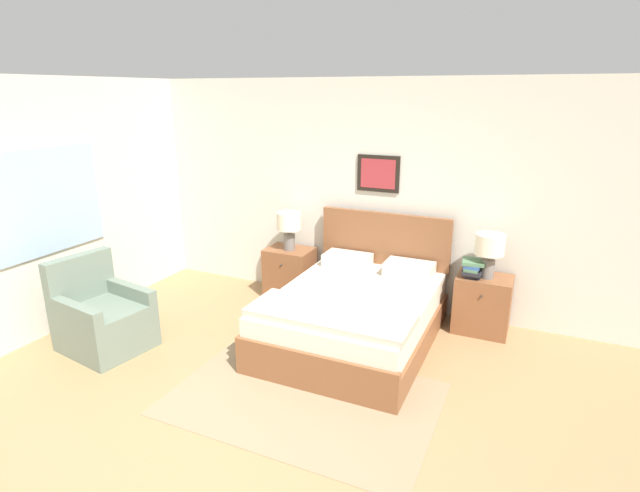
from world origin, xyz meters
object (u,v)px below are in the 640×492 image
object	(u,v)px
nightstand_near_window	(290,273)
bed	(355,314)
table_lamp_near_window	(289,224)
nightstand_by_door	(482,304)
table_lamp_by_door	(489,249)
armchair	(102,319)

from	to	relation	value
nightstand_near_window	bed	bearing A→B (deg)	-33.91
table_lamp_near_window	nightstand_by_door	bearing A→B (deg)	0.52
bed	nightstand_by_door	size ratio (longest dim) A/B	3.24
table_lamp_by_door	nightstand_by_door	bearing A→B (deg)	124.75
bed	table_lamp_by_door	bearing A→B (deg)	32.88
table_lamp_near_window	table_lamp_by_door	xyz separation A→B (m)	(2.29, 0.00, 0.00)
nightstand_near_window	table_lamp_by_door	distance (m)	2.39
nightstand_near_window	nightstand_by_door	bearing A→B (deg)	0.00
bed	nightstand_near_window	xyz separation A→B (m)	(-1.14, 0.77, 0.01)
armchair	table_lamp_by_door	size ratio (longest dim) A/B	1.96
bed	nightstand_by_door	xyz separation A→B (m)	(1.14, 0.77, 0.01)
bed	table_lamp_by_door	size ratio (longest dim) A/B	4.29
table_lamp_by_door	table_lamp_near_window	bearing A→B (deg)	180.00
armchair	nightstand_near_window	xyz separation A→B (m)	(1.09, 1.91, 0.01)
table_lamp_near_window	armchair	bearing A→B (deg)	-120.26
nightstand_near_window	table_lamp_by_door	bearing A→B (deg)	-0.51
nightstand_near_window	nightstand_by_door	world-z (taller)	same
table_lamp_near_window	table_lamp_by_door	bearing A→B (deg)	0.00
nightstand_by_door	table_lamp_by_door	world-z (taller)	table_lamp_by_door
nightstand_near_window	table_lamp_by_door	size ratio (longest dim) A/B	1.32
bed	table_lamp_near_window	size ratio (longest dim) A/B	4.29
armchair	nightstand_near_window	distance (m)	2.20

